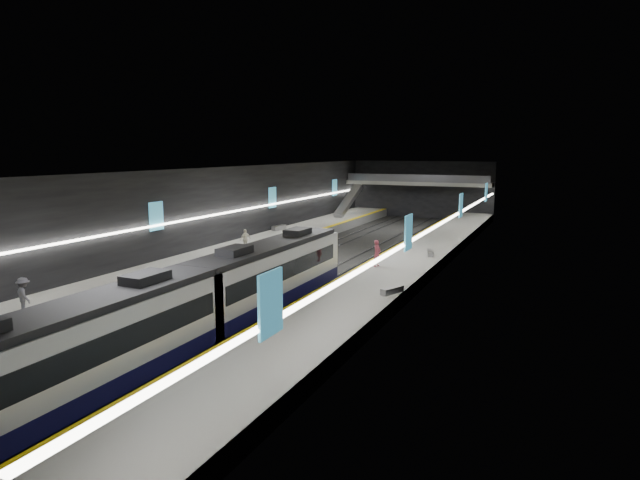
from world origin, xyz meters
The scene contains 24 objects.
ground centered at (0.00, 0.00, 0.00)m, with size 70.00×70.00×0.00m, color black.
ceiling centered at (0.00, 0.00, 8.00)m, with size 20.00×70.00×0.04m, color beige.
wall_left centered at (-10.00, 0.00, 4.00)m, with size 0.04×70.00×8.00m, color black.
wall_right centered at (10.00, 0.00, 4.00)m, with size 0.04×70.00×8.00m, color black.
wall_back centered at (0.00, 35.00, 4.00)m, with size 20.00×0.04×8.00m, color black.
platform_left centered at (-7.50, 0.00, 0.50)m, with size 5.00×70.00×1.00m, color slate.
tile_surface_left centered at (-7.50, 0.00, 1.01)m, with size 5.00×70.00×0.02m, color #9C9C97.
tactile_strip_left centered at (-5.30, 0.00, 1.02)m, with size 0.60×70.00×0.02m, color yellow.
platform_right centered at (7.50, 0.00, 0.50)m, with size 5.00×70.00×1.00m, color slate.
tile_surface_right centered at (7.50, 0.00, 1.01)m, with size 5.00×70.00×0.02m, color #9C9C97.
tactile_strip_right centered at (5.30, 0.00, 1.02)m, with size 0.60×70.00×0.02m, color yellow.
rails centered at (0.00, 0.00, 0.06)m, with size 6.52×70.00×0.12m.
train centered at (2.50, -19.36, 2.20)m, with size 2.69×29.33×3.60m.
ad_posters centered at (0.00, 1.00, 4.50)m, with size 19.94×53.50×2.20m.
cove_light_left centered at (-9.80, 0.00, 3.80)m, with size 0.25×68.60×0.12m, color white.
cove_light_right centered at (9.80, 0.00, 3.80)m, with size 0.25×68.60×0.12m, color white.
mezzanine_bridge centered at (0.00, 32.93, 5.04)m, with size 20.00×3.00×1.50m.
escalator centered at (-7.50, 26.00, 2.90)m, with size 1.20×8.00×0.60m, color #99999E.
bench_left_far centered at (-9.25, 10.14, 1.24)m, with size 0.55×1.98×0.48m, color #99999E.
bench_right_near centered at (9.50, -9.77, 1.20)m, with size 0.46×1.67×0.41m, color #99999E.
bench_right_far centered at (8.86, 2.88, 1.21)m, with size 0.47×1.70×0.42m, color #99999E.
passenger_right_a centered at (6.24, -2.95, 1.98)m, with size 0.72×0.47×1.97m, color #C0475C.
passenger_left_a centered at (-6.33, -1.09, 1.89)m, with size 1.04×0.43×1.78m, color beige.
passenger_left_b centered at (-6.99, -21.58, 1.96)m, with size 1.24×0.71×1.92m, color #45444C.
Camera 1 is at (18.50, -39.80, 9.50)m, focal length 30.00 mm.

